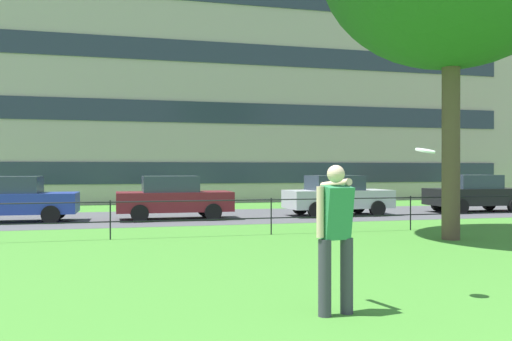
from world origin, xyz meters
TOP-DOWN VIEW (x-y plane):
  - street_strip at (0.00, 19.56)m, footprint 80.00×6.47m
  - park_fence at (0.00, 13.59)m, footprint 34.01×0.04m
  - person_thrower at (-1.53, 5.52)m, footprint 0.51×0.84m
  - frisbee at (-0.02, 5.94)m, footprint 0.35×0.35m
  - car_blue_far_right at (-7.39, 19.00)m, footprint 4.06×1.92m
  - car_maroon_far_left at (-2.12, 18.68)m, footprint 4.00×1.82m
  - car_silver_center at (4.12, 18.72)m, footprint 4.05×1.90m
  - car_black_left at (10.34, 18.89)m, footprint 4.03×1.86m
  - apartment_building_background at (3.56, 34.75)m, footprint 34.54×14.80m

SIDE VIEW (x-z plane):
  - street_strip at x=0.00m, z-range 0.00..0.01m
  - park_fence at x=0.00m, z-range 0.17..1.17m
  - car_blue_far_right at x=-7.39m, z-range 0.01..1.55m
  - car_maroon_far_left at x=-2.12m, z-range 0.01..1.55m
  - car_silver_center at x=4.12m, z-range 0.01..1.55m
  - car_black_left at x=10.34m, z-range 0.01..1.55m
  - person_thrower at x=-1.53m, z-range 0.08..1.92m
  - frisbee at x=-0.02m, z-range 2.00..2.09m
  - apartment_building_background at x=3.56m, z-range 0.00..19.30m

